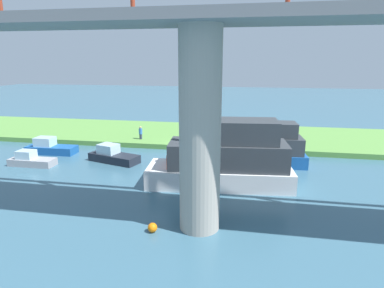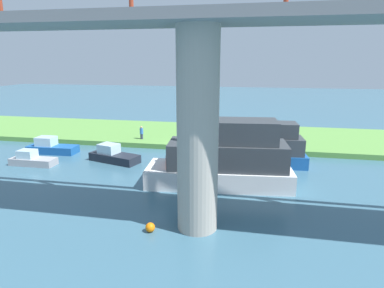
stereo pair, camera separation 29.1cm
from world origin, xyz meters
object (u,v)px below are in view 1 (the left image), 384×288
object	(u,v)px
riverboat_paddlewheel	(113,156)
marker_buoy	(152,228)
mooring_post	(266,140)
pontoon_yellow	(262,147)
person_on_bank	(141,133)
houseboat_blue	(225,159)
motorboat_white	(31,160)
motorboat_red	(50,148)
bridge_pylon	(200,133)

from	to	relation	value
riverboat_paddlewheel	marker_buoy	distance (m)	13.10
mooring_post	pontoon_yellow	size ratio (longest dim) A/B	0.13
person_on_bank	marker_buoy	world-z (taller)	person_on_bank
houseboat_blue	pontoon_yellow	size ratio (longest dim) A/B	1.30
motorboat_white	motorboat_red	bearing A→B (deg)	-80.71
houseboat_blue	motorboat_red	bearing A→B (deg)	-16.89
person_on_bank	houseboat_blue	world-z (taller)	houseboat_blue
houseboat_blue	riverboat_paddlewheel	xyz separation A→B (m)	(10.08, -3.76, -1.37)
pontoon_yellow	marker_buoy	xyz separation A→B (m)	(5.75, 12.65, -1.24)
person_on_bank	marker_buoy	xyz separation A→B (m)	(-6.70, 17.60, -0.95)
mooring_post	marker_buoy	distance (m)	18.61
motorboat_white	marker_buoy	xyz separation A→B (m)	(-13.41, 8.83, -0.21)
houseboat_blue	motorboat_red	distance (m)	17.89
person_on_bank	motorboat_red	bearing A→B (deg)	35.01
bridge_pylon	motorboat_white	size ratio (longest dim) A/B	2.66
motorboat_red	marker_buoy	size ratio (longest dim) A/B	9.42
riverboat_paddlewheel	marker_buoy	world-z (taller)	riverboat_paddlewheel
person_on_bank	motorboat_white	size ratio (longest dim) A/B	0.36
riverboat_paddlewheel	pontoon_yellow	world-z (taller)	pontoon_yellow
bridge_pylon	mooring_post	distance (m)	17.51
bridge_pylon	mooring_post	size ratio (longest dim) A/B	9.74
bridge_pylon	houseboat_blue	world-z (taller)	bridge_pylon
person_on_bank	mooring_post	xyz separation A→B (m)	(-12.97, 0.09, -0.17)
mooring_post	pontoon_yellow	world-z (taller)	pontoon_yellow
houseboat_blue	marker_buoy	bearing A→B (deg)	67.22
motorboat_white	marker_buoy	bearing A→B (deg)	146.63
bridge_pylon	motorboat_red	world-z (taller)	bridge_pylon
mooring_post	riverboat_paddlewheel	size ratio (longest dim) A/B	0.22
marker_buoy	mooring_post	bearing A→B (deg)	-109.70
marker_buoy	pontoon_yellow	bearing A→B (deg)	-114.44
riverboat_paddlewheel	marker_buoy	size ratio (longest dim) A/B	9.67
motorboat_red	riverboat_paddlewheel	distance (m)	7.13
bridge_pylon	mooring_post	world-z (taller)	bridge_pylon
mooring_post	motorboat_red	xyz separation A→B (m)	(20.27, 5.02, -0.47)
mooring_post	motorboat_red	world-z (taller)	motorboat_red
bridge_pylon	mooring_post	bearing A→B (deg)	-103.43
bridge_pylon	riverboat_paddlewheel	distance (m)	14.51
mooring_post	motorboat_white	bearing A→B (deg)	23.79
riverboat_paddlewheel	pontoon_yellow	xyz separation A→B (m)	(-12.77, -1.59, 0.94)
houseboat_blue	pontoon_yellow	bearing A→B (deg)	-116.64
bridge_pylon	motorboat_white	distance (m)	18.20
houseboat_blue	motorboat_white	size ratio (longest dim) A/B	2.70
mooring_post	motorboat_white	world-z (taller)	mooring_post
motorboat_red	marker_buoy	world-z (taller)	motorboat_red
riverboat_paddlewheel	mooring_post	bearing A→B (deg)	-154.12
houseboat_blue	motorboat_white	world-z (taller)	houseboat_blue
bridge_pylon	pontoon_yellow	size ratio (longest dim) A/B	1.28
houseboat_blue	person_on_bank	bearing A→B (deg)	-46.51
bridge_pylon	pontoon_yellow	xyz separation A→B (m)	(-3.44, -11.70, -3.65)
person_on_bank	marker_buoy	distance (m)	18.85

